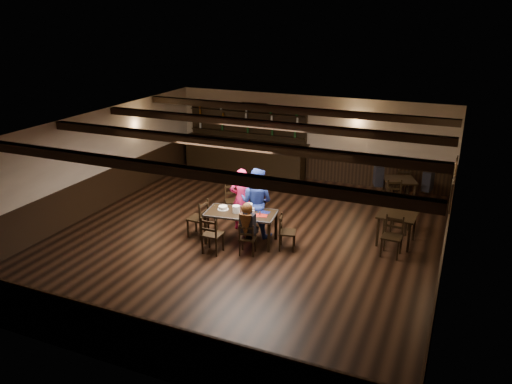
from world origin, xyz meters
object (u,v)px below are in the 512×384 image
at_px(dining_table, 241,215).
at_px(chair_near_right, 247,237).
at_px(cake, 223,208).
at_px(chair_near_left, 211,233).
at_px(woman_pink, 242,199).
at_px(bar_counter, 245,152).
at_px(man_blue, 256,202).

relative_size(dining_table, chair_near_right, 2.27).
height_order(dining_table, cake, cake).
bearing_deg(chair_near_right, chair_near_left, -161.38).
distance_m(woman_pink, cake, 0.73).
relative_size(chair_near_left, bar_counter, 0.21).
relative_size(man_blue, bar_counter, 0.39).
distance_m(chair_near_left, bar_counter, 6.04).
bearing_deg(bar_counter, chair_near_left, -72.99).
distance_m(cake, bar_counter, 5.21).
relative_size(chair_near_right, cake, 2.90).
bearing_deg(dining_table, bar_counter, 113.30).
relative_size(dining_table, cake, 6.57).
xyz_separation_m(woman_pink, bar_counter, (-1.81, 4.22, -0.06)).
relative_size(dining_table, chair_near_left, 1.95).
height_order(woman_pink, cake, woman_pink).
xyz_separation_m(dining_table, woman_pink, (-0.32, 0.72, 0.11)).
distance_m(chair_near_right, woman_pink, 1.52).
relative_size(chair_near_left, cake, 3.37).
bearing_deg(chair_near_right, woman_pink, 119.33).
height_order(woman_pink, man_blue, man_blue).
bearing_deg(chair_near_left, man_blue, 68.15).
height_order(chair_near_left, woman_pink, woman_pink).
bearing_deg(chair_near_left, dining_table, 66.47).
distance_m(dining_table, man_blue, 0.56).
distance_m(chair_near_left, chair_near_right, 0.82).
xyz_separation_m(chair_near_left, chair_near_right, (0.77, 0.26, -0.07)).
height_order(dining_table, chair_near_left, chair_near_left).
xyz_separation_m(chair_near_right, cake, (-0.88, 0.57, 0.34)).
bearing_deg(chair_near_left, bar_counter, 107.01).
bearing_deg(man_blue, bar_counter, -60.28).
xyz_separation_m(woman_pink, cake, (-0.15, -0.72, 0.00)).
xyz_separation_m(chair_near_left, cake, (-0.11, 0.83, 0.27)).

